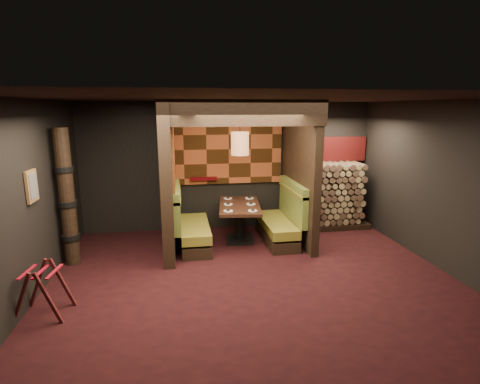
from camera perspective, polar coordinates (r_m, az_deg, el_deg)
The scene contains 23 objects.
floor at distance 6.28m, azimuth 1.98°, elevation -13.00°, with size 6.50×5.50×0.02m, color black.
ceiling at distance 5.66m, azimuth 2.21°, elevation 14.19°, with size 6.50×5.50×0.02m, color black.
wall_back at distance 8.48m, azimuth -1.61°, elevation 3.95°, with size 6.50×0.02×2.85m, color black.
wall_front at distance 3.27m, azimuth 11.88°, elevation -10.72°, with size 6.50×0.02×2.85m, color black.
wall_left at distance 6.08m, azimuth -29.64°, elevation -1.21°, with size 0.02×5.50×2.85m, color black.
wall_right at distance 7.19m, azimuth 28.49°, elevation 0.83°, with size 0.02×5.50×2.85m, color black.
partition_left at distance 7.31m, azimuth -10.96°, elevation 2.32°, with size 0.20×2.20×2.85m, color black.
partition_right at distance 7.75m, azimuth 9.05°, elevation 2.97°, with size 0.15×2.10×2.85m, color black.
header_beam at distance 6.34m, azimuth 0.67°, elevation 11.95°, with size 2.85×0.18×0.44m, color black.
tapa_back_panel at distance 8.38m, azimuth -1.75°, elevation 6.56°, with size 2.40×0.06×1.55m, color #A44B24.
tapa_side_panel at distance 7.42m, azimuth -10.14°, elevation 5.82°, with size 0.04×1.85×1.45m, color #A44B24.
lacquer_shelf at distance 8.35m, azimuth -5.58°, elevation 2.05°, with size 0.60×0.12×0.07m, color #51060B.
booth_bench_left at distance 7.56m, azimuth -7.68°, elevation -5.24°, with size 0.68×1.60×1.14m.
booth_bench_right at distance 7.83m, azimuth 6.34°, elevation -4.56°, with size 0.68×1.60×1.14m.
dining_table at distance 7.70m, azimuth -0.07°, elevation -3.61°, with size 0.99×1.58×0.79m.
place_settings at distance 7.64m, azimuth -0.07°, elevation -1.83°, with size 0.77×1.25×0.03m.
pendant_lamp at distance 7.38m, azimuth -0.01°, elevation 7.40°, with size 0.35×0.35×1.04m.
framed_picture at distance 6.12m, azimuth -29.14°, elevation 0.80°, with size 0.05×0.36×0.46m.
luggage_rack at distance 5.74m, azimuth -27.86°, elevation -12.86°, with size 0.74×0.56×0.75m.
totem_column at distance 7.08m, azimuth -24.86°, elevation -0.94°, with size 0.31×0.31×2.40m.
firewood_stack at distance 8.82m, azimuth 13.66°, elevation -0.53°, with size 1.73×0.70×1.50m.
mosaic_header at distance 8.95m, azimuth 13.19°, elevation 6.37°, with size 1.83×0.10×0.56m, color maroon.
bay_front_post at distance 8.02m, azimuth 9.08°, elevation 3.29°, with size 0.08×0.08×2.85m, color black.
Camera 1 is at (-1.13, -5.55, 2.71)m, focal length 28.00 mm.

